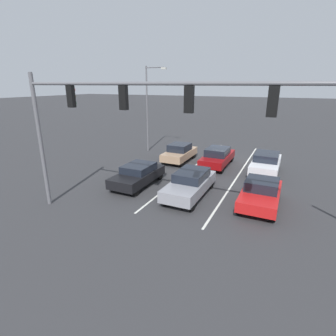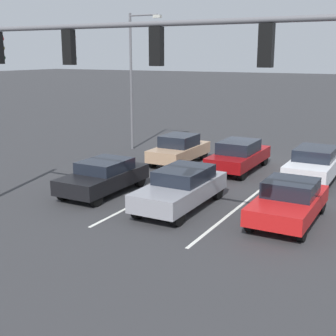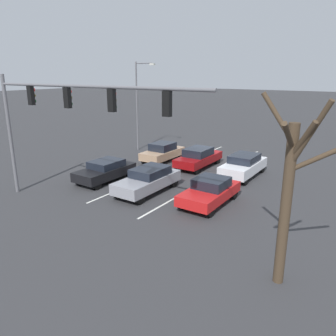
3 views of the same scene
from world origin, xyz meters
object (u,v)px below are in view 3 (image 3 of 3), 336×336
(car_white_leftlane_second, at_px, (244,165))
(street_lamp_right_shoulder, at_px, (139,100))
(bare_tree_near, at_px, (290,190))
(car_maroon_midlane_second, at_px, (198,157))
(car_tan_rightlane_second, at_px, (163,152))
(traffic_signal_gantry, at_px, (59,109))
(car_red_leftlane_front, at_px, (210,191))
(car_black_rightlane_front, at_px, (105,170))
(car_gray_midlane_front, at_px, (148,180))

(car_white_leftlane_second, distance_m, street_lamp_right_shoulder, 11.76)
(car_white_leftlane_second, distance_m, bare_tree_near, 12.24)
(car_maroon_midlane_second, bearing_deg, car_tan_rightlane_second, 0.97)
(traffic_signal_gantry, height_order, street_lamp_right_shoulder, street_lamp_right_shoulder)
(car_red_leftlane_front, bearing_deg, bare_tree_near, 136.31)
(street_lamp_right_shoulder, distance_m, bare_tree_near, 20.96)
(car_red_leftlane_front, bearing_deg, car_white_leftlane_second, -86.68)
(car_red_leftlane_front, relative_size, bare_tree_near, 0.66)
(car_tan_rightlane_second, height_order, bare_tree_near, bare_tree_near)
(car_red_leftlane_front, bearing_deg, street_lamp_right_shoulder, -35.60)
(car_white_leftlane_second, relative_size, bare_tree_near, 0.71)
(traffic_signal_gantry, bearing_deg, car_black_rightlane_front, -70.03)
(car_maroon_midlane_second, height_order, bare_tree_near, bare_tree_near)
(car_gray_midlane_front, xyz_separation_m, traffic_signal_gantry, (2.02, 4.28, 4.38))
(car_red_leftlane_front, height_order, traffic_signal_gantry, traffic_signal_gantry)
(car_gray_midlane_front, xyz_separation_m, car_maroon_midlane_second, (0.13, -6.40, -0.00))
(bare_tree_near, bearing_deg, car_tan_rightlane_second, -41.27)
(car_tan_rightlane_second, xyz_separation_m, traffic_signal_gantry, (-1.34, 10.63, 4.39))
(car_white_leftlane_second, height_order, bare_tree_near, bare_tree_near)
(car_red_leftlane_front, height_order, car_black_rightlane_front, car_red_leftlane_front)
(car_tan_rightlane_second, bearing_deg, car_red_leftlane_front, 140.58)
(car_red_leftlane_front, relative_size, car_black_rightlane_front, 0.99)
(car_black_rightlane_front, distance_m, car_white_leftlane_second, 9.30)
(car_black_rightlane_front, relative_size, car_white_leftlane_second, 0.93)
(car_gray_midlane_front, distance_m, bare_tree_near, 10.42)
(car_maroon_midlane_second, bearing_deg, car_red_leftlane_front, 123.65)
(car_gray_midlane_front, bearing_deg, car_red_leftlane_front, -173.86)
(car_maroon_midlane_second, xyz_separation_m, traffic_signal_gantry, (1.89, 10.69, 4.39))
(car_black_rightlane_front, distance_m, car_gray_midlane_front, 3.65)
(street_lamp_right_shoulder, bearing_deg, car_tan_rightlane_second, 152.30)
(car_maroon_midlane_second, height_order, car_white_leftlane_second, car_white_leftlane_second)
(car_red_leftlane_front, xyz_separation_m, car_white_leftlane_second, (0.33, -5.69, 0.07))
(street_lamp_right_shoulder, bearing_deg, car_gray_midlane_front, 131.10)
(street_lamp_right_shoulder, bearing_deg, traffic_signal_gantry, 112.80)
(car_maroon_midlane_second, xyz_separation_m, bare_tree_near, (-9.16, 10.93, 2.55))
(street_lamp_right_shoulder, bearing_deg, car_black_rightlane_front, 114.27)
(car_tan_rightlane_second, relative_size, car_white_leftlane_second, 0.90)
(car_black_rightlane_front, relative_size, car_maroon_midlane_second, 0.93)
(car_maroon_midlane_second, height_order, street_lamp_right_shoulder, street_lamp_right_shoulder)
(car_black_rightlane_front, distance_m, traffic_signal_gantry, 6.51)
(car_black_rightlane_front, bearing_deg, car_maroon_midlane_second, -119.44)
(car_red_leftlane_front, xyz_separation_m, traffic_signal_gantry, (5.88, 4.70, 4.43))
(car_tan_rightlane_second, bearing_deg, bare_tree_near, 138.73)
(car_gray_midlane_front, distance_m, car_white_leftlane_second, 7.05)
(car_white_leftlane_second, bearing_deg, car_maroon_midlane_second, -4.68)
(car_gray_midlane_front, bearing_deg, car_maroon_midlane_second, -88.82)
(car_black_rightlane_front, bearing_deg, traffic_signal_gantry, 109.97)
(car_red_leftlane_front, distance_m, car_gray_midlane_front, 3.88)
(car_gray_midlane_front, bearing_deg, street_lamp_right_shoulder, -48.90)
(traffic_signal_gantry, bearing_deg, bare_tree_near, 178.72)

